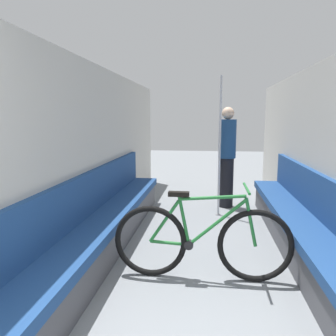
{
  "coord_description": "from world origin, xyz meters",
  "views": [
    {
      "loc": [
        0.06,
        -0.58,
        1.57
      ],
      "look_at": [
        -0.48,
        3.76,
        0.89
      ],
      "focal_mm": 35.0,
      "sensor_mm": 36.0,
      "label": 1
    }
  ],
  "objects": [
    {
      "name": "passenger_standing",
      "position": [
        0.38,
        5.16,
        0.91
      ],
      "size": [
        0.3,
        0.3,
        1.75
      ],
      "rotation": [
        0.0,
        0.0,
        2.3
      ],
      "color": "black",
      "rests_on": "ground"
    },
    {
      "name": "bicycle",
      "position": [
        0.01,
        2.46,
        0.38
      ],
      "size": [
        1.73,
        0.46,
        0.93
      ],
      "rotation": [
        0.0,
        0.0,
        -0.24
      ],
      "color": "black",
      "rests_on": "ground"
    },
    {
      "name": "bench_seat_row_right",
      "position": [
        1.15,
        3.03,
        0.31
      ],
      "size": [
        0.46,
        4.55,
        0.94
      ],
      "color": "#4C4C51",
      "rests_on": "ground"
    },
    {
      "name": "wall_left",
      "position": [
        -1.4,
        2.84,
        1.11
      ],
      "size": [
        0.1,
        8.88,
        2.23
      ],
      "primitive_type": "cube",
      "color": "beige",
      "rests_on": "ground"
    },
    {
      "name": "grab_pole_near",
      "position": [
        0.24,
        4.63,
        1.08
      ],
      "size": [
        0.08,
        0.08,
        2.21
      ],
      "color": "gray",
      "rests_on": "ground"
    },
    {
      "name": "bench_seat_row_left",
      "position": [
        -1.15,
        3.03,
        0.31
      ],
      "size": [
        0.46,
        4.55,
        0.94
      ],
      "color": "#4C4C51",
      "rests_on": "ground"
    }
  ]
}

